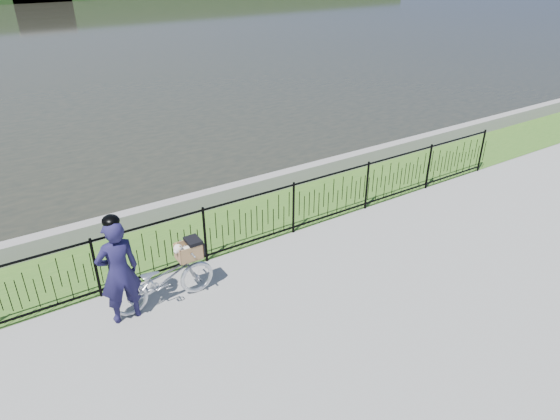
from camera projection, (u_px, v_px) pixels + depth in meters
ground at (297, 286)px, 8.85m from camera, size 120.00×120.00×0.00m
grass_strip at (229, 225)px, 10.77m from camera, size 60.00×2.00×0.01m
water at (17, 37)px, 33.34m from camera, size 120.00×120.00×0.00m
quay_wall at (208, 200)px, 11.42m from camera, size 60.00×0.30×0.40m
fence at (251, 221)px, 9.77m from camera, size 14.00×0.06×1.15m
bicycle_rig at (164, 279)px, 8.23m from camera, size 1.77×0.62×1.07m
cyclist at (118, 271)px, 7.67m from camera, size 0.67×0.45×1.86m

